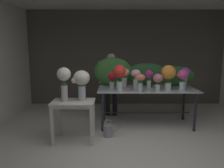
{
  "coord_description": "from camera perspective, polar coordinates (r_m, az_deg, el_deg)",
  "views": [
    {
      "loc": [
        -0.41,
        -2.86,
        1.73
      ],
      "look_at": [
        -0.43,
        1.45,
        1.0
      ],
      "focal_mm": 35.99,
      "sensor_mm": 36.0,
      "label": 1
    }
  ],
  "objects": [
    {
      "name": "vase_fuchsia_dahlias",
      "position": [
        4.81,
        17.75,
        1.53
      ],
      "size": [
        0.25,
        0.21,
        0.42
      ],
      "color": "silver",
      "rests_on": "display_table_glass"
    },
    {
      "name": "vase_crimson_stock",
      "position": [
        4.71,
        0.28,
        1.26
      ],
      "size": [
        0.18,
        0.18,
        0.36
      ],
      "color": "silver",
      "rests_on": "display_table_glass"
    },
    {
      "name": "wall_back",
      "position": [
        6.71,
        3.75,
        6.58
      ],
      "size": [
        5.84,
        0.12,
        2.75
      ],
      "primitive_type": "cube",
      "color": "#5B564C",
      "rests_on": "ground"
    },
    {
      "name": "watering_can",
      "position": [
        4.41,
        -0.71,
        -11.65
      ],
      "size": [
        0.35,
        0.18,
        0.34
      ],
      "color": "#999EA3",
      "rests_on": "ground"
    },
    {
      "name": "ground_plane",
      "position": [
        5.1,
        4.9,
        -10.23
      ],
      "size": [
        8.43,
        8.43,
        0.0
      ],
      "primitive_type": "plane",
      "color": "silver"
    },
    {
      "name": "vase_sunset_lilies",
      "position": [
        4.73,
        14.4,
        2.47
      ],
      "size": [
        0.3,
        0.3,
        0.52
      ],
      "color": "silver",
      "rests_on": "display_table_glass"
    },
    {
      "name": "side_table_white",
      "position": [
        4.14,
        -9.56,
        -5.71
      ],
      "size": [
        0.76,
        0.52,
        0.75
      ],
      "color": "silver",
      "rests_on": "ground"
    },
    {
      "name": "display_table_glass",
      "position": [
        4.92,
        8.98,
        -2.42
      ],
      "size": [
        2.08,
        0.93,
        0.84
      ],
      "color": "silver",
      "rests_on": "ground"
    },
    {
      "name": "vase_cream_lisianthus_tall",
      "position": [
        4.07,
        -7.5,
        0.72
      ],
      "size": [
        0.33,
        0.29,
        0.55
      ],
      "color": "silver",
      "rests_on": "side_table_white"
    },
    {
      "name": "vase_coral_tulips",
      "position": [
        4.45,
        7.42,
        0.89
      ],
      "size": [
        0.2,
        0.19,
        0.36
      ],
      "color": "silver",
      "rests_on": "display_table_glass"
    },
    {
      "name": "vase_rosy_ranunculus",
      "position": [
        4.55,
        11.82,
        0.91
      ],
      "size": [
        0.19,
        0.19,
        0.36
      ],
      "color": "silver",
      "rests_on": "display_table_glass"
    },
    {
      "name": "vase_peach_carnations",
      "position": [
        4.94,
        3.37,
        2.23
      ],
      "size": [
        0.23,
        0.23,
        0.43
      ],
      "color": "silver",
      "rests_on": "display_table_glass"
    },
    {
      "name": "vase_white_roses_tall",
      "position": [
        4.07,
        -11.87,
        1.02
      ],
      "size": [
        0.24,
        0.24,
        0.61
      ],
      "color": "silver",
      "rests_on": "side_table_white"
    },
    {
      "name": "vase_scarlet_anemones",
      "position": [
        4.42,
        2.14,
        2.4
      ],
      "size": [
        0.26,
        0.24,
        0.53
      ],
      "color": "silver",
      "rests_on": "display_table_glass"
    },
    {
      "name": "florist",
      "position": [
        5.53,
        0.05,
        1.69
      ],
      "size": [
        0.61,
        0.24,
        1.57
      ],
      "color": "#232328",
      "rests_on": "ground"
    },
    {
      "name": "vase_violet_snapdragons",
      "position": [
        5.11,
        18.35,
        2.11
      ],
      "size": [
        0.2,
        0.19,
        0.44
      ],
      "color": "silver",
      "rests_on": "display_table_glass"
    },
    {
      "name": "foliage_backdrop",
      "position": [
        5.17,
        6.68,
        2.7
      ],
      "size": [
        2.3,
        0.3,
        0.65
      ],
      "color": "#387033",
      "rests_on": "display_table_glass"
    },
    {
      "name": "vase_blush_freesia",
      "position": [
        4.7,
        6.29,
        1.83
      ],
      "size": [
        0.2,
        0.2,
        0.42
      ],
      "color": "silver",
      "rests_on": "display_table_glass"
    },
    {
      "name": "vase_magenta_roses",
      "position": [
        4.93,
        9.62,
        1.72
      ],
      "size": [
        0.16,
        0.16,
        0.39
      ],
      "color": "silver",
      "rests_on": "display_table_glass"
    }
  ]
}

